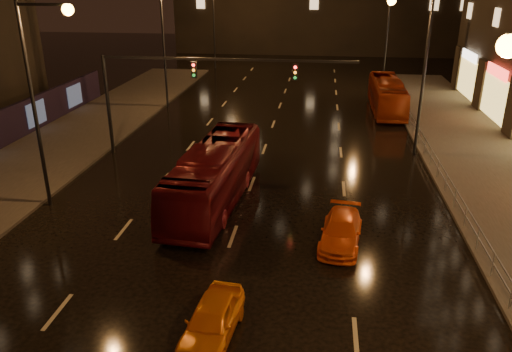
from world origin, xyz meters
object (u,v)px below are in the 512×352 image
(bus_curb, at_px, (387,95))
(taxi_far, at_px, (341,231))
(bus_red, at_px, (215,174))
(taxi_near, at_px, (212,320))

(bus_curb, bearing_deg, taxi_far, -100.53)
(taxi_far, bearing_deg, bus_curb, 86.31)
(bus_red, distance_m, bus_curb, 22.23)
(bus_curb, bearing_deg, taxi_near, -105.90)
(bus_curb, distance_m, taxi_far, 23.56)
(bus_curb, relative_size, taxi_far, 2.45)
(bus_red, height_order, bus_curb, bus_red)
(bus_red, distance_m, taxi_far, 7.17)
(bus_curb, height_order, taxi_far, bus_curb)
(bus_curb, relative_size, taxi_near, 2.70)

